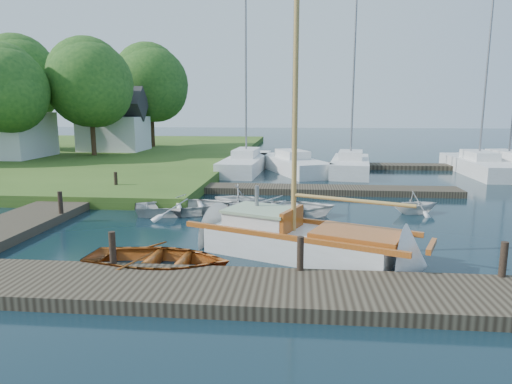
# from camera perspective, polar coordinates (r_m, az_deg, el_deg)

# --- Properties ---
(ground) EXTENTS (160.00, 160.00, 0.00)m
(ground) POSITION_cam_1_polar(r_m,az_deg,el_deg) (15.75, -0.00, -4.30)
(ground) COLOR black
(ground) RESTS_ON ground
(near_dock) EXTENTS (18.00, 2.20, 0.30)m
(near_dock) POSITION_cam_1_polar(r_m,az_deg,el_deg) (10.04, -3.27, -12.17)
(near_dock) COLOR black
(near_dock) RESTS_ON ground
(left_dock) EXTENTS (2.20, 18.00, 0.30)m
(left_dock) POSITION_cam_1_polar(r_m,az_deg,el_deg) (19.95, -22.95, -1.54)
(left_dock) COLOR black
(left_dock) RESTS_ON ground
(far_dock) EXTENTS (14.00, 1.60, 0.30)m
(far_dock) POSITION_cam_1_polar(r_m,az_deg,el_deg) (22.01, 6.78, 0.28)
(far_dock) COLOR black
(far_dock) RESTS_ON ground
(pontoon) EXTENTS (30.00, 1.60, 0.30)m
(pontoon) POSITION_cam_1_polar(r_m,az_deg,el_deg) (32.55, 20.63, 2.98)
(pontoon) COLOR black
(pontoon) RESTS_ON ground
(mooring_post_1) EXTENTS (0.16, 0.16, 0.80)m
(mooring_post_1) POSITION_cam_1_polar(r_m,az_deg,el_deg) (11.56, -17.50, -6.68)
(mooring_post_1) COLOR black
(mooring_post_1) RESTS_ON near_dock
(mooring_post_2) EXTENTS (0.16, 0.16, 0.80)m
(mooring_post_2) POSITION_cam_1_polar(r_m,az_deg,el_deg) (10.69, 5.56, -7.64)
(mooring_post_2) COLOR black
(mooring_post_2) RESTS_ON near_dock
(mooring_post_3) EXTENTS (0.16, 0.16, 0.80)m
(mooring_post_3) POSITION_cam_1_polar(r_m,az_deg,el_deg) (11.63, 28.53, -7.40)
(mooring_post_3) COLOR black
(mooring_post_3) RESTS_ON near_dock
(mooring_post_4) EXTENTS (0.16, 0.16, 0.80)m
(mooring_post_4) POSITION_cam_1_polar(r_m,az_deg,el_deg) (17.66, -23.26, -1.21)
(mooring_post_4) COLOR black
(mooring_post_4) RESTS_ON left_dock
(mooring_post_5) EXTENTS (0.16, 0.16, 0.80)m
(mooring_post_5) POSITION_cam_1_polar(r_m,az_deg,el_deg) (22.10, -17.12, 1.38)
(mooring_post_5) COLOR black
(mooring_post_5) RESTS_ON left_dock
(sailboat) EXTENTS (7.36, 4.55, 9.83)m
(sailboat) POSITION_cam_1_polar(r_m,az_deg,el_deg) (12.65, 6.20, -6.45)
(sailboat) COLOR silver
(sailboat) RESTS_ON ground
(dinghy) EXTENTS (3.83, 2.85, 0.76)m
(dinghy) POSITION_cam_1_polar(r_m,az_deg,el_deg) (11.73, -12.17, -7.82)
(dinghy) COLOR brown
(dinghy) RESTS_ON ground
(tender_a) EXTENTS (4.40, 3.73, 0.78)m
(tender_a) POSITION_cam_1_polar(r_m,az_deg,el_deg) (17.78, -8.86, -1.42)
(tender_a) COLOR silver
(tender_a) RESTS_ON ground
(tender_b) EXTENTS (2.28, 2.02, 1.12)m
(tender_b) POSITION_cam_1_polar(r_m,az_deg,el_deg) (18.26, -1.98, -0.45)
(tender_b) COLOR silver
(tender_b) RESTS_ON ground
(tender_c) EXTENTS (4.40, 3.44, 0.83)m
(tender_c) POSITION_cam_1_polar(r_m,az_deg,el_deg) (17.06, 3.27, -1.72)
(tender_c) COLOR silver
(tender_c) RESTS_ON ground
(tender_d) EXTENTS (2.24, 2.08, 0.97)m
(tender_d) POSITION_cam_1_polar(r_m,az_deg,el_deg) (18.54, 19.32, -1.10)
(tender_d) COLOR silver
(tender_d) RESTS_ON ground
(marina_boat_0) EXTENTS (2.72, 9.00, 11.36)m
(marina_boat_0) POSITION_cam_1_polar(r_m,az_deg,el_deg) (29.80, -1.23, 3.83)
(marina_boat_0) COLOR silver
(marina_boat_0) RESTS_ON ground
(marina_boat_1) EXTENTS (4.97, 7.80, 10.54)m
(marina_boat_1) POSITION_cam_1_polar(r_m,az_deg,el_deg) (29.00, 4.54, 3.61)
(marina_boat_1) COLOR silver
(marina_boat_1) RESTS_ON ground
(marina_boat_2) EXTENTS (3.10, 7.18, 12.43)m
(marina_boat_2) POSITION_cam_1_polar(r_m,az_deg,el_deg) (28.99, 11.72, 3.47)
(marina_boat_2) COLOR silver
(marina_boat_2) RESTS_ON ground
(marina_boat_4) EXTENTS (2.23, 8.44, 10.54)m
(marina_boat_4) POSITION_cam_1_polar(r_m,az_deg,el_deg) (31.39, 26.05, 3.10)
(marina_boat_4) COLOR silver
(marina_boat_4) RESTS_ON ground
(marina_boat_5) EXTENTS (3.64, 8.77, 10.76)m
(marina_boat_5) POSITION_cam_1_polar(r_m,az_deg,el_deg) (32.50, 28.97, 3.07)
(marina_boat_5) COLOR silver
(marina_boat_5) RESTS_ON ground
(house_c) EXTENTS (5.25, 4.00, 5.28)m
(house_c) POSITION_cam_1_polar(r_m,az_deg,el_deg) (40.26, -17.34, 7.96)
(house_c) COLOR silver
(house_c) RESTS_ON shore
(tree_2) EXTENTS (5.83, 5.75, 7.82)m
(tree_2) POSITION_cam_1_polar(r_m,az_deg,el_deg) (35.10, -28.84, 11.22)
(tree_2) COLOR #332114
(tree_2) RESTS_ON shore
(tree_3) EXTENTS (6.41, 6.38, 8.74)m
(tree_3) POSITION_cam_1_polar(r_m,az_deg,el_deg) (36.66, -20.03, 12.66)
(tree_3) COLOR #332114
(tree_3) RESTS_ON shore
(tree_4) EXTENTS (7.01, 7.01, 9.66)m
(tree_4) POSITION_cam_1_polar(r_m,az_deg,el_deg) (44.03, -27.48, 12.39)
(tree_4) COLOR #332114
(tree_4) RESTS_ON shore
(tree_7) EXTENTS (6.83, 6.83, 9.38)m
(tree_7) POSITION_cam_1_polar(r_m,az_deg,el_deg) (43.39, -13.01, 13.10)
(tree_7) COLOR #332114
(tree_7) RESTS_ON shore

